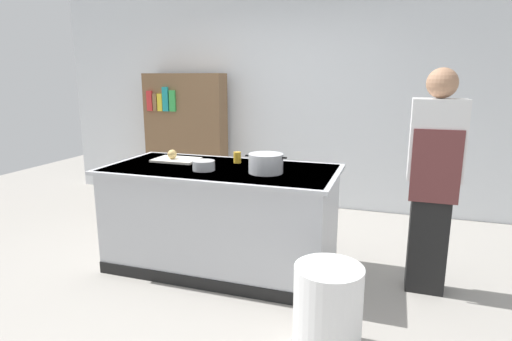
% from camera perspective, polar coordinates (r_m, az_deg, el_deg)
% --- Properties ---
extents(ground_plane, '(10.00, 10.00, 0.00)m').
position_cam_1_polar(ground_plane, '(3.86, -4.57, -12.77)').
color(ground_plane, '#9E9991').
extents(back_wall, '(6.40, 0.12, 3.00)m').
position_cam_1_polar(back_wall, '(5.49, 3.85, 10.98)').
color(back_wall, silver).
rests_on(back_wall, ground_plane).
extents(counter_island, '(1.98, 0.98, 0.90)m').
position_cam_1_polar(counter_island, '(3.69, -4.70, -6.22)').
color(counter_island, '#B7BABF').
rests_on(counter_island, ground_plane).
extents(cutting_board, '(0.40, 0.28, 0.02)m').
position_cam_1_polar(cutting_board, '(3.91, -10.77, 1.45)').
color(cutting_board, silver).
rests_on(cutting_board, counter_island).
extents(onion, '(0.09, 0.09, 0.09)m').
position_cam_1_polar(onion, '(3.90, -11.33, 2.18)').
color(onion, tan).
rests_on(onion, cutting_board).
extents(stock_pot, '(0.34, 0.28, 0.16)m').
position_cam_1_polar(stock_pot, '(3.35, 1.34, 0.98)').
color(stock_pot, '#B7BABF').
rests_on(stock_pot, counter_island).
extents(mixing_bowl, '(0.18, 0.18, 0.08)m').
position_cam_1_polar(mixing_bowl, '(3.47, -7.12, 0.68)').
color(mixing_bowl, '#B7BABF').
rests_on(mixing_bowl, counter_island).
extents(juice_cup, '(0.07, 0.07, 0.10)m').
position_cam_1_polar(juice_cup, '(3.75, -2.56, 1.78)').
color(juice_cup, yellow).
rests_on(juice_cup, counter_island).
extents(trash_bin, '(0.41, 0.41, 0.56)m').
position_cam_1_polar(trash_bin, '(2.70, 9.70, -18.18)').
color(trash_bin, white).
rests_on(trash_bin, ground_plane).
extents(person_chef, '(0.38, 0.25, 1.72)m').
position_cam_1_polar(person_chef, '(3.42, 22.98, -0.89)').
color(person_chef, black).
rests_on(person_chef, ground_plane).
extents(bookshelf, '(1.10, 0.31, 1.70)m').
position_cam_1_polar(bookshelf, '(5.72, -9.50, 4.39)').
color(bookshelf, brown).
rests_on(bookshelf, ground_plane).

